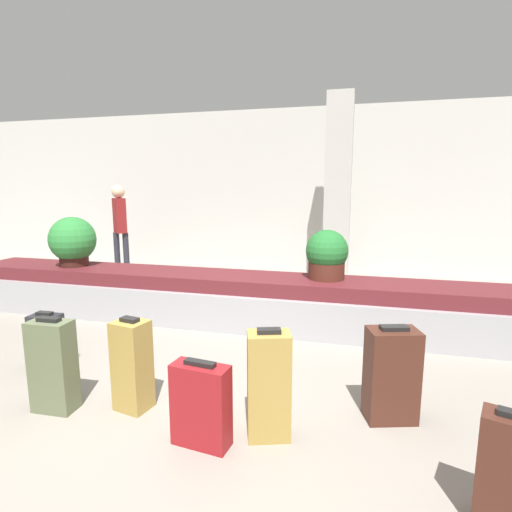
# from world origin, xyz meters

# --- Properties ---
(ground_plane) EXTENTS (18.00, 18.00, 0.00)m
(ground_plane) POSITION_xyz_m (0.00, 0.00, 0.00)
(ground_plane) COLOR gray
(back_wall) EXTENTS (18.00, 0.06, 3.20)m
(back_wall) POSITION_xyz_m (0.00, 5.14, 1.60)
(back_wall) COLOR beige
(back_wall) RESTS_ON ground_plane
(carousel) EXTENTS (8.29, 0.86, 0.61)m
(carousel) POSITION_xyz_m (0.00, 1.78, 0.29)
(carousel) COLOR #9E9EA3
(carousel) RESTS_ON ground_plane
(pillar) EXTENTS (0.43, 0.43, 3.20)m
(pillar) POSITION_xyz_m (0.82, 4.08, 1.60)
(pillar) COLOR beige
(pillar) RESTS_ON ground_plane
(suitcase_0) EXTENTS (0.28, 0.25, 0.73)m
(suitcase_0) POSITION_xyz_m (-0.42, -0.32, 0.35)
(suitcase_0) COLOR #A3843D
(suitcase_0) RESTS_ON ground_plane
(suitcase_1) EXTENTS (0.32, 0.25, 0.63)m
(suitcase_1) POSITION_xyz_m (1.96, -0.85, 0.30)
(suitcase_1) COLOR #472319
(suitcase_1) RESTS_ON ground_plane
(suitcase_2) EXTENTS (0.40, 0.21, 0.59)m
(suitcase_2) POSITION_xyz_m (0.25, -0.61, 0.28)
(suitcase_2) COLOR maroon
(suitcase_2) RESTS_ON ground_plane
(suitcase_3) EXTENTS (0.32, 0.19, 0.73)m
(suitcase_3) POSITION_xyz_m (-0.99, -0.49, 0.36)
(suitcase_3) COLOR #5B6647
(suitcase_3) RESTS_ON ground_plane
(suitcase_4) EXTENTS (0.27, 0.19, 0.57)m
(suitcase_4) POSITION_xyz_m (-1.53, 0.04, 0.27)
(suitcase_4) COLOR #232328
(suitcase_4) RESTS_ON ground_plane
(suitcase_5) EXTENTS (0.33, 0.27, 0.77)m
(suitcase_5) POSITION_xyz_m (0.66, -0.41, 0.37)
(suitcase_5) COLOR #A3843D
(suitcase_5) RESTS_ON ground_plane
(suitcase_6) EXTENTS (0.41, 0.32, 0.71)m
(suitcase_6) POSITION_xyz_m (1.47, 0.02, 0.34)
(suitcase_6) COLOR #472319
(suitcase_6) RESTS_ON ground_plane
(potted_plant_0) EXTENTS (0.62, 0.62, 0.68)m
(potted_plant_0) POSITION_xyz_m (-2.61, 1.79, 0.95)
(potted_plant_0) COLOR #381914
(potted_plant_0) RESTS_ON carousel
(potted_plant_1) EXTENTS (0.50, 0.50, 0.59)m
(potted_plant_1) POSITION_xyz_m (0.84, 1.86, 0.89)
(potted_plant_1) COLOR #4C2319
(potted_plant_1) RESTS_ON carousel
(traveler_0) EXTENTS (0.36, 0.35, 1.72)m
(traveler_0) POSITION_xyz_m (-3.23, 3.87, 1.03)
(traveler_0) COLOR #282833
(traveler_0) RESTS_ON ground_plane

